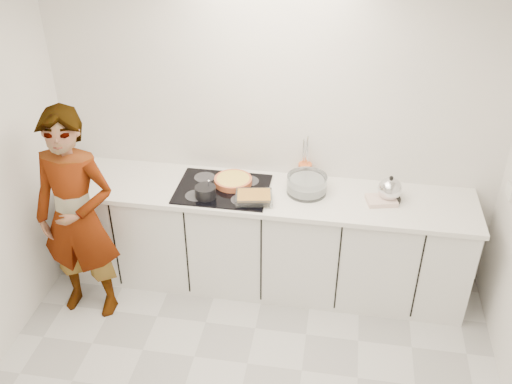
% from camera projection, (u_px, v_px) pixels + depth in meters
% --- Properties ---
extents(ceiling, '(3.60, 3.20, 0.00)m').
position_uv_depth(ceiling, '(228.00, 20.00, 2.49)').
color(ceiling, white).
rests_on(ceiling, wall_back).
extents(wall_back, '(3.60, 0.00, 2.60)m').
position_uv_depth(wall_back, '(273.00, 129.00, 4.52)').
color(wall_back, white).
rests_on(wall_back, ground).
extents(base_cabinets, '(3.20, 0.58, 0.87)m').
position_uv_depth(base_cabinets, '(266.00, 241.00, 4.71)').
color(base_cabinets, silver).
rests_on(base_cabinets, floor).
extents(countertop, '(3.24, 0.64, 0.04)m').
position_uv_depth(countertop, '(267.00, 194.00, 4.47)').
color(countertop, white).
rests_on(countertop, base_cabinets).
extents(hob, '(0.72, 0.54, 0.01)m').
position_uv_depth(hob, '(223.00, 189.00, 4.49)').
color(hob, black).
rests_on(hob, countertop).
extents(tart_dish, '(0.34, 0.34, 0.05)m').
position_uv_depth(tart_dish, '(233.00, 181.00, 4.53)').
color(tart_dish, '#C45C35').
rests_on(tart_dish, hob).
extents(saucepan, '(0.19, 0.19, 0.15)m').
position_uv_depth(saucepan, '(205.00, 192.00, 4.35)').
color(saucepan, black).
rests_on(saucepan, hob).
extents(baking_dish, '(0.31, 0.25, 0.05)m').
position_uv_depth(baking_dish, '(254.00, 197.00, 4.32)').
color(baking_dish, silver).
rests_on(baking_dish, hob).
extents(mixing_bowl, '(0.37, 0.37, 0.14)m').
position_uv_depth(mixing_bowl, '(307.00, 185.00, 4.42)').
color(mixing_bowl, silver).
rests_on(mixing_bowl, countertop).
extents(tea_towel, '(0.25, 0.21, 0.04)m').
position_uv_depth(tea_towel, '(381.00, 200.00, 4.33)').
color(tea_towel, white).
rests_on(tea_towel, countertop).
extents(kettle, '(0.23, 0.23, 0.21)m').
position_uv_depth(kettle, '(390.00, 190.00, 4.32)').
color(kettle, black).
rests_on(kettle, countertop).
extents(utensil_crock, '(0.14, 0.14, 0.14)m').
position_uv_depth(utensil_crock, '(305.00, 171.00, 4.60)').
color(utensil_crock, '#D65B26').
rests_on(utensil_crock, countertop).
extents(cook, '(0.65, 0.43, 1.74)m').
position_uv_depth(cook, '(77.00, 218.00, 4.23)').
color(cook, silver).
rests_on(cook, floor).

